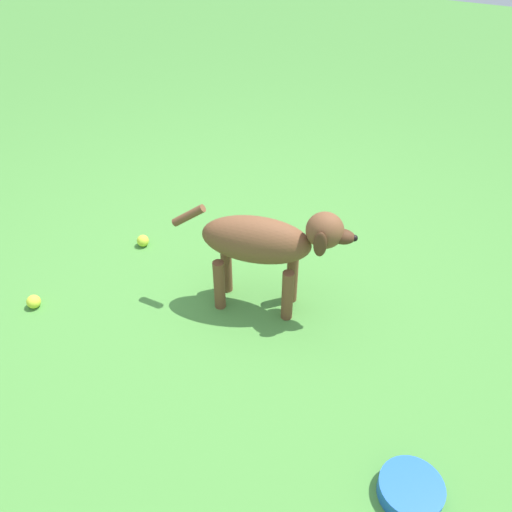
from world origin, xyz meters
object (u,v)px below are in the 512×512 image
tennis_ball_1 (143,241)px  water_bowl (411,490)px  dog (267,243)px  tennis_ball_0 (34,302)px

tennis_ball_1 → water_bowl: (-0.71, -1.68, -0.00)m
dog → tennis_ball_1: size_ratio=12.11×
dog → water_bowl: (-0.61, -0.87, -0.34)m
dog → tennis_ball_0: (-0.54, 0.97, -0.33)m
tennis_ball_1 → water_bowl: 1.82m
water_bowl → tennis_ball_0: bearing=87.9°
tennis_ball_0 → water_bowl: 1.83m
tennis_ball_0 → tennis_ball_1: bearing=-13.3°
tennis_ball_0 → water_bowl: bearing=-92.1°
tennis_ball_1 → tennis_ball_0: bearing=166.7°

